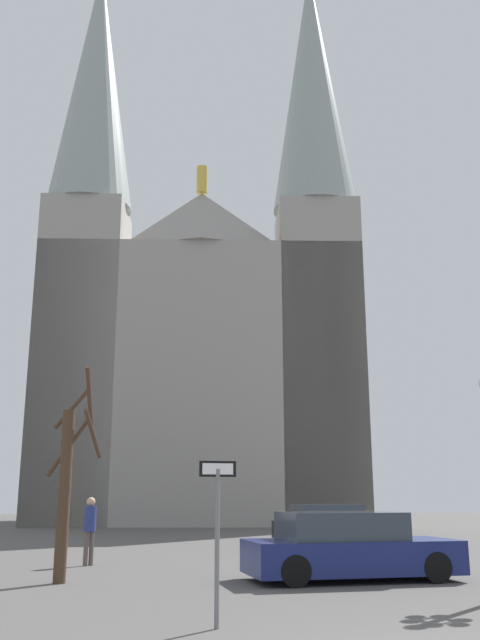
{
  "coord_description": "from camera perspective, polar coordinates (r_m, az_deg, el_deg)",
  "views": [
    {
      "loc": [
        -3.23,
        -7.3,
        1.85
      ],
      "look_at": [
        -0.14,
        19.75,
        8.63
      ],
      "focal_mm": 39.11,
      "sensor_mm": 36.0,
      "label": 1
    }
  ],
  "objects": [
    {
      "name": "one_way_arrow_sign",
      "position": [
        10.52,
        -1.87,
        -16.32
      ],
      "size": [
        0.55,
        0.12,
        2.31
      ],
      "color": "slate",
      "rests_on": "ground"
    },
    {
      "name": "pedestrian_walking",
      "position": [
        19.69,
        -12.19,
        -15.98
      ],
      "size": [
        0.32,
        0.32,
        1.74
      ],
      "color": "#594C47",
      "rests_on": "ground"
    },
    {
      "name": "bare_tree",
      "position": [
        16.05,
        -13.97,
        -12.78
      ],
      "size": [
        1.22,
        1.21,
        4.58
      ],
      "color": "#473323",
      "rests_on": "ground"
    },
    {
      "name": "parked_car_far_black",
      "position": [
        25.52,
        7.52,
        -16.48
      ],
      "size": [
        4.12,
        2.01,
        1.47
      ],
      "color": "black",
      "rests_on": "ground"
    },
    {
      "name": "parked_car_near_navy",
      "position": [
        16.27,
        8.86,
        -17.95
      ],
      "size": [
        4.78,
        2.4,
        1.45
      ],
      "color": "navy",
      "rests_on": "ground"
    },
    {
      "name": "cathedral",
      "position": [
        46.64,
        -3.11,
        -1.18
      ],
      "size": [
        20.98,
        15.47,
        39.23
      ],
      "color": "gray",
      "rests_on": "ground"
    }
  ]
}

